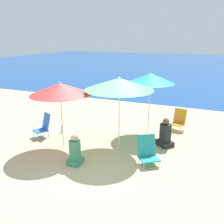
{
  "coord_description": "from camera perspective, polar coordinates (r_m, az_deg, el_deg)",
  "views": [
    {
      "loc": [
        3.03,
        -5.96,
        3.31
      ],
      "look_at": [
        0.06,
        1.06,
        1.0
      ],
      "focal_mm": 40.0,
      "sensor_mm": 36.0,
      "label": 1
    }
  ],
  "objects": [
    {
      "name": "water_bottle",
      "position": [
        9.14,
        -11.48,
        -4.05
      ],
      "size": [
        0.07,
        0.07,
        0.25
      ],
      "color": "#8CCCEA",
      "rests_on": "ground"
    },
    {
      "name": "beach_umbrella_green",
      "position": [
        7.31,
        1.69,
        6.43
      ],
      "size": [
        2.04,
        2.04,
        2.2
      ],
      "color": "white",
      "rests_on": "ground"
    },
    {
      "name": "person_seated_far",
      "position": [
        6.83,
        -8.46,
        -9.01
      ],
      "size": [
        0.37,
        0.43,
        0.86
      ],
      "rotation": [
        0.0,
        0.0,
        0.05
      ],
      "color": "#3F8C66",
      "rests_on": "ground"
    },
    {
      "name": "beach_chair_orange",
      "position": [
        9.49,
        15.03,
        -1.67
      ],
      "size": [
        0.56,
        0.59,
        0.77
      ],
      "rotation": [
        0.0,
        0.0,
        -0.23
      ],
      "color": "silver",
      "rests_on": "ground"
    },
    {
      "name": "ground_plane",
      "position": [
        7.46,
        -3.62,
        -9.52
      ],
      "size": [
        60.0,
        60.0,
        0.0
      ],
      "primitive_type": "plane",
      "color": "#C6B284"
    },
    {
      "name": "beach_umbrella_teal",
      "position": [
        8.7,
        8.75,
        7.66
      ],
      "size": [
        1.66,
        1.66,
        2.17
      ],
      "color": "white",
      "rests_on": "ground"
    },
    {
      "name": "sea_water",
      "position": [
        32.42,
        17.79,
        10.22
      ],
      "size": [
        60.0,
        40.0,
        0.01
      ],
      "color": "#19478C",
      "rests_on": "ground"
    },
    {
      "name": "person_seated_near",
      "position": [
        8.01,
        12.06,
        -5.09
      ],
      "size": [
        0.63,
        0.62,
        0.92
      ],
      "rotation": [
        0.0,
        0.0,
        0.84
      ],
      "color": "#262628",
      "rests_on": "ground"
    },
    {
      "name": "beach_chair_teal",
      "position": [
        6.87,
        8.13,
        -8.79
      ],
      "size": [
        0.72,
        0.72,
        0.77
      ],
      "rotation": [
        0.0,
        0.0,
        0.66
      ],
      "color": "silver",
      "rests_on": "ground"
    },
    {
      "name": "beach_umbrella_red",
      "position": [
        7.49,
        -11.8,
        5.18
      ],
      "size": [
        1.79,
        1.79,
        2.06
      ],
      "color": "white",
      "rests_on": "ground"
    },
    {
      "name": "beach_chair_blue",
      "position": [
        8.85,
        -15.34,
        -2.97
      ],
      "size": [
        0.63,
        0.67,
        0.82
      ],
      "rotation": [
        0.0,
        0.0,
        -0.5
      ],
      "color": "silver",
      "rests_on": "ground"
    }
  ]
}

